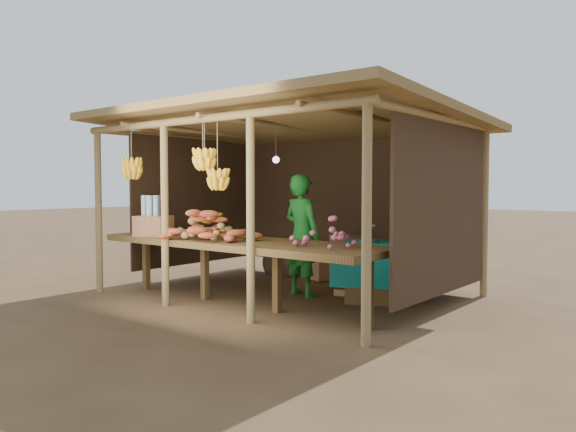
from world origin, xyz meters
The scene contains 13 objects.
ground centered at (0.00, 0.00, 0.00)m, with size 60.00×60.00×0.00m, color brown.
stall_structure centered at (-0.08, -0.01, 1.91)m, with size 4.70×3.50×2.43m.
counter centered at (0.00, -0.95, 0.74)m, with size 3.90×1.05×0.80m.
potato_heap centered at (-0.31, -1.07, 0.98)m, with size 0.93×0.56×0.36m, color #9B7B50, non-canonical shape.
sweet_potato_heap centered at (-0.26, -1.19, 0.98)m, with size 1.07×0.64×0.36m, color #B3512E, non-canonical shape.
onion_heap centered at (1.34, -1.09, 0.98)m, with size 0.74×0.44×0.35m, color #B1566E, non-canonical shape.
banana_pile centered at (-0.83, -0.58, 0.97)m, with size 0.58×0.35×0.35m, color yellow, non-canonical shape.
tomato_basin centered at (-1.61, -0.87, 0.88)m, with size 0.37×0.37×0.19m.
bottle_box centered at (-1.22, -1.27, 1.00)m, with size 0.51×0.45×0.53m.
vendor centered at (0.22, 0.02, 0.80)m, with size 0.58×0.38×1.61m, color #187023.
tarp_crate centered at (1.16, 0.35, 0.40)m, with size 1.04×0.99×0.98m.
carton_stack centered at (0.01, 1.20, 0.31)m, with size 1.03×0.49×0.71m.
burlap_sacks centered at (-1.05, 1.20, 0.24)m, with size 0.79×0.41×0.56m.
Camera 1 is at (4.67, -5.83, 1.44)m, focal length 35.00 mm.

